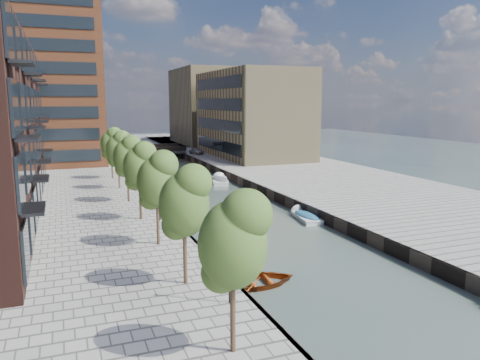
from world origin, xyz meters
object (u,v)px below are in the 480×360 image
sloop_1 (220,269)px  tree_5 (118,148)px  motorboat_3 (305,217)px  car (196,151)px  tree_6 (111,142)px  tree_2 (157,178)px  tree_3 (139,164)px  tree_4 (127,155)px  bridge (146,151)px  sloop_4 (176,210)px  motorboat_4 (220,181)px  sloop_2 (255,285)px  sloop_3 (156,200)px  tree_0 (233,238)px  tree_1 (184,200)px

sloop_1 → tree_5: bearing=18.9°
motorboat_3 → car: bearing=86.9°
tree_6 → tree_2: bearing=-90.0°
tree_6 → motorboat_3: (13.97, -22.12, -5.13)m
tree_3 → sloop_1: 11.85m
tree_4 → tree_5: same height
bridge → sloop_4: bearing=-96.0°
tree_3 → motorboat_4: 23.62m
sloop_2 → sloop_3: size_ratio=1.06×
tree_0 → sloop_4: tree_0 is taller
tree_5 → tree_3: bearing=-90.0°
car → sloop_2: bearing=-117.6°
bridge → tree_6: 27.63m
sloop_4 → sloop_2: bearing=-166.2°
tree_0 → bridge: bearing=82.9°
tree_0 → sloop_3: 33.01m
sloop_4 → motorboat_4: motorboat_4 is taller
tree_4 → sloop_4: size_ratio=1.18×
tree_0 → motorboat_4: 42.44m
bridge → tree_4: size_ratio=2.18×
bridge → tree_6: (-8.50, -26.00, 3.92)m
sloop_3 → motorboat_3: size_ratio=0.95×
tree_1 → sloop_2: tree_1 is taller
tree_1 → tree_2: 7.00m
tree_0 → car: bearing=75.5°
tree_6 → sloop_2: (4.14, -34.30, -5.31)m
sloop_2 → car: bearing=-9.9°
tree_0 → car: size_ratio=1.76×
bridge → tree_4: (-8.50, -40.00, 3.92)m
tree_4 → sloop_3: tree_4 is taller
tree_3 → tree_5: (0.00, 14.00, 0.00)m
tree_1 → tree_5: bearing=90.0°
tree_1 → tree_4: size_ratio=1.00×
tree_2 → sloop_1: (3.15, -3.11, -5.31)m
sloop_1 → sloop_3: (0.17, 21.52, 0.00)m
tree_5 → motorboat_3: size_ratio=1.29×
tree_0 → tree_4: bearing=90.0°
tree_1 → tree_2: same height
sloop_3 → tree_5: bearing=42.7°
sloop_3 → tree_2: bearing=160.5°
sloop_1 → car: car is taller
tree_3 → sloop_2: 14.90m
tree_0 → tree_1: same height
bridge → motorboat_4: size_ratio=2.37×
sloop_1 → sloop_2: sloop_2 is taller
tree_0 → tree_5: (0.00, 35.00, 0.00)m
tree_4 → sloop_1: tree_4 is taller
bridge → sloop_4: (-4.32, -41.03, -1.39)m
bridge → sloop_4: 41.28m
tree_4 → sloop_1: bearing=-79.6°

